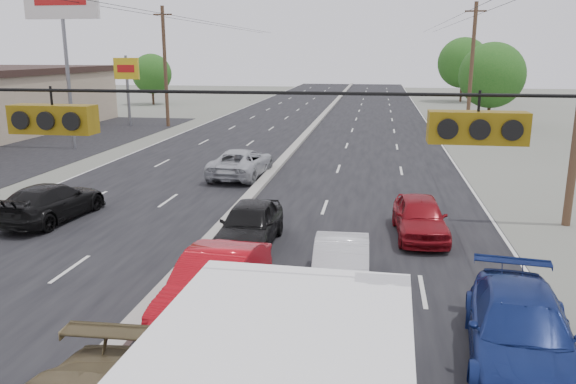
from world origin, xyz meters
name	(u,v)px	position (x,y,z in m)	size (l,w,h in m)	color
road_surface	(294,149)	(0.00, 30.00, 0.00)	(20.00, 160.00, 0.02)	black
center_median	(294,148)	(0.00, 30.00, 0.10)	(0.50, 160.00, 0.20)	gray
parking_lot	(12,155)	(-17.00, 25.00, 0.00)	(10.00, 42.00, 0.02)	black
utility_pole_left_c	(165,66)	(-12.50, 40.00, 5.11)	(1.60, 0.30, 10.00)	#422D1E
utility_pole_right_c	(472,67)	(12.50, 40.00, 5.11)	(1.60, 0.30, 10.00)	#422D1E
traffic_signals	(46,116)	(1.40, 0.00, 5.49)	(25.00, 0.30, 0.54)	black
pole_sign_billboard	(62,10)	(-14.50, 28.00, 8.87)	(5.00, 0.25, 11.00)	slate
pole_sign_far	(127,74)	(-16.00, 40.00, 4.41)	(2.20, 0.25, 6.00)	slate
tree_left_far	(152,74)	(-22.00, 60.00, 3.72)	(4.80, 4.80, 6.12)	#382619
tree_right_mid	(492,75)	(15.00, 45.00, 4.34)	(5.60, 5.60, 7.14)	#382619
tree_right_far	(463,63)	(16.00, 70.00, 4.96)	(6.40, 6.40, 8.16)	#382619
red_sedan	(215,285)	(1.68, 5.89, 0.77)	(1.63, 4.66, 1.54)	#AE0A14
queue_car_a	(250,225)	(1.40, 10.89, 0.74)	(1.74, 4.33, 1.47)	black
queue_car_b	(341,267)	(4.61, 7.72, 0.69)	(1.46, 4.17, 1.38)	silver
queue_car_d	(520,332)	(8.45, 4.60, 0.74)	(2.08, 5.12, 1.49)	navy
queue_car_e	(420,217)	(7.00, 12.74, 0.71)	(1.68, 4.18, 1.42)	maroon
oncoming_near	(52,202)	(-6.70, 12.58, 0.71)	(2.00, 4.91, 1.43)	black
oncoming_far	(241,163)	(-1.40, 21.21, 0.72)	(2.40, 5.19, 1.44)	#A8ABB0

